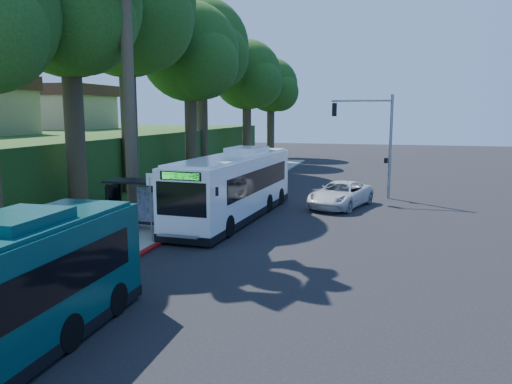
# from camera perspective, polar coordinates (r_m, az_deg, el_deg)

# --- Properties ---
(ground) EXTENTS (140.00, 140.00, 0.00)m
(ground) POSITION_cam_1_polar(r_m,az_deg,el_deg) (25.85, 4.09, -3.93)
(ground) COLOR black
(ground) RESTS_ON ground
(sidewalk) EXTENTS (4.50, 70.00, 0.12)m
(sidewalk) POSITION_cam_1_polar(r_m,az_deg,el_deg) (28.09, -10.72, -2.89)
(sidewalk) COLOR gray
(sidewalk) RESTS_ON ground
(red_curb) EXTENTS (0.25, 30.00, 0.13)m
(red_curb) POSITION_cam_1_polar(r_m,az_deg,el_deg) (23.60, -9.84, -5.14)
(red_curb) COLOR maroon
(red_curb) RESTS_ON ground
(grass_verge) EXTENTS (8.00, 70.00, 0.06)m
(grass_verge) POSITION_cam_1_polar(r_m,az_deg,el_deg) (35.08, -15.62, -0.74)
(grass_verge) COLOR #234719
(grass_verge) RESTS_ON ground
(bus_shelter) EXTENTS (3.20, 1.51, 2.55)m
(bus_shelter) POSITION_cam_1_polar(r_m,az_deg,el_deg) (25.25, -13.53, -0.29)
(bus_shelter) COLOR black
(bus_shelter) RESTS_ON ground
(stop_sign_pole) EXTENTS (0.35, 0.06, 3.17)m
(stop_sign_pole) POSITION_cam_1_polar(r_m,az_deg,el_deg) (22.48, -11.97, -0.66)
(stop_sign_pole) COLOR gray
(stop_sign_pole) RESTS_ON ground
(traffic_signal_pole) EXTENTS (4.10, 0.30, 7.00)m
(traffic_signal_pole) POSITION_cam_1_polar(r_m,az_deg,el_deg) (34.80, 13.48, 6.55)
(traffic_signal_pole) COLOR gray
(traffic_signal_pole) RESTS_ON ground
(hillside_backdrop) EXTENTS (24.00, 60.00, 8.80)m
(hillside_backdrop) POSITION_cam_1_polar(r_m,az_deg,el_deg) (50.58, -23.01, 4.54)
(hillside_backdrop) COLOR #234719
(hillside_backdrop) RESTS_ON ground
(tree_0) EXTENTS (8.40, 8.00, 15.70)m
(tree_0) POSITION_cam_1_polar(r_m,az_deg,el_deg) (30.54, -20.54, 18.70)
(tree_0) COLOR #382B1E
(tree_0) RESTS_ON ground
(tree_1) EXTENTS (10.50, 10.00, 18.26)m
(tree_1) POSITION_cam_1_polar(r_m,az_deg,el_deg) (38.01, -14.60, 19.29)
(tree_1) COLOR #382B1E
(tree_1) RESTS_ON ground
(tree_2) EXTENTS (8.82, 8.40, 15.12)m
(tree_2) POSITION_cam_1_polar(r_m,az_deg,el_deg) (44.22, -7.48, 15.06)
(tree_2) COLOR #382B1E
(tree_2) RESTS_ON ground
(tree_3) EXTENTS (10.08, 9.60, 17.28)m
(tree_3) POSITION_cam_1_polar(r_m,az_deg,el_deg) (52.51, -6.17, 15.77)
(tree_3) COLOR #382B1E
(tree_3) RESTS_ON ground
(tree_4) EXTENTS (8.40, 8.00, 14.14)m
(tree_4) POSITION_cam_1_polar(r_m,az_deg,el_deg) (59.10, -0.98, 12.87)
(tree_4) COLOR #382B1E
(tree_4) RESTS_ON ground
(tree_5) EXTENTS (7.35, 7.00, 12.86)m
(tree_5) POSITION_cam_1_polar(r_m,az_deg,el_deg) (66.55, 1.78, 11.79)
(tree_5) COLOR #382B1E
(tree_5) RESTS_ON ground
(white_bus) EXTENTS (3.54, 12.93, 3.81)m
(white_bus) POSITION_cam_1_polar(r_m,az_deg,el_deg) (27.53, -2.42, 0.83)
(white_bus) COLOR white
(white_bus) RESTS_ON ground
(pickup) EXTENTS (4.12, 6.15, 1.57)m
(pickup) POSITION_cam_1_polar(r_m,az_deg,el_deg) (31.36, 9.64, -0.27)
(pickup) COLOR silver
(pickup) RESTS_ON ground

